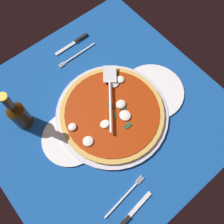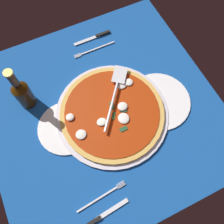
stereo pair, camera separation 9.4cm
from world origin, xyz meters
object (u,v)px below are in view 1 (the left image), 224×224
object	(u,v)px
dinner_plate_right	(71,138)
place_setting_far	(127,207)
pizza	(112,112)
place_setting_near	(76,49)
dinner_plate_left	(153,91)
beer_bottle	(18,114)
pizza_server	(110,94)

from	to	relation	value
dinner_plate_right	place_setting_far	world-z (taller)	place_setting_far
dinner_plate_right	pizza	world-z (taller)	pizza
pizza	place_setting_far	world-z (taller)	pizza
dinner_plate_right	place_setting_near	xyz separation A→B (cm)	(-26.37, -32.33, -0.15)
dinner_plate_left	beer_bottle	bearing A→B (deg)	-25.03
place_setting_near	pizza_server	bearing A→B (deg)	82.15
dinner_plate_right	pizza_server	size ratio (longest dim) A/B	0.87
place_setting_near	place_setting_far	size ratio (longest dim) A/B	0.98
dinner_plate_left	place_setting_far	xyz separation A→B (cm)	(37.28, 26.47, -0.15)
pizza	beer_bottle	xyz separation A→B (cm)	(28.01, -19.15, 6.29)
pizza_server	beer_bottle	size ratio (longest dim) A/B	1.13
dinner_plate_left	beer_bottle	size ratio (longest dim) A/B	1.16
dinner_plate_left	pizza	bearing A→B (deg)	-8.71
dinner_plate_right	beer_bottle	world-z (taller)	beer_bottle
dinner_plate_left	place_setting_far	distance (cm)	45.72
place_setting_near	place_setting_far	bearing A→B (deg)	68.06
dinner_plate_left	dinner_plate_right	size ratio (longest dim) A/B	1.18
pizza_server	dinner_plate_right	bearing A→B (deg)	137.44
place_setting_near	pizza	bearing A→B (deg)	77.12
pizza_server	pizza	bearing A→B (deg)	-175.84
dinner_plate_right	pizza_server	world-z (taller)	pizza_server
pizza_server	place_setting_near	world-z (taller)	pizza_server
dinner_plate_right	beer_bottle	size ratio (longest dim) A/B	0.98
dinner_plate_right	pizza	distance (cm)	18.63
place_setting_far	beer_bottle	world-z (taller)	beer_bottle
pizza	place_setting_far	bearing A→B (deg)	58.67
pizza	place_setting_far	xyz separation A→B (cm)	(17.92, 29.44, -1.74)
pizza_server	place_setting_near	bearing A→B (deg)	30.63
pizza	pizza_server	distance (cm)	7.33
dinner_plate_left	dinner_plate_right	xyz separation A→B (cm)	(37.77, -5.22, 0.00)
pizza	place_setting_near	size ratio (longest dim) A/B	2.03
dinner_plate_right	beer_bottle	distance (cm)	20.97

